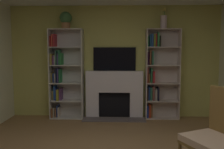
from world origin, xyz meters
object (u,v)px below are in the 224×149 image
bookshelf_left (63,75)px  potted_plant (66,19)px  fireplace (114,93)px  tv (114,59)px  armchair (222,135)px  bookshelf_right (158,74)px  vase_with_flowers (164,21)px

bookshelf_left → potted_plant: potted_plant is taller
fireplace → tv: size_ratio=1.45×
potted_plant → armchair: (2.41, -2.57, -1.67)m
bookshelf_right → vase_with_flowers: vase_with_flowers is taller
fireplace → tv: bearing=90.0°
tv → potted_plant: potted_plant is taller
fireplace → potted_plant: bearing=-177.6°
bookshelf_right → potted_plant: potted_plant is taller
fireplace → armchair: size_ratio=1.29×
tv → armchair: bearing=-63.5°
bookshelf_left → tv: bearing=4.5°
potted_plant → vase_with_flowers: bearing=-0.0°
bookshelf_right → armchair: bookshelf_right is taller
tv → bookshelf_right: 1.04m
armchair → vase_with_flowers: bearing=96.1°
tv → fireplace: bearing=-90.0°
fireplace → bookshelf_left: 1.22m
bookshelf_left → vase_with_flowers: (2.22, -0.03, 1.18)m
bookshelf_left → vase_with_flowers: size_ratio=4.44×
fireplace → bookshelf_left: bearing=-179.3°
bookshelf_right → vase_with_flowers: 1.16m
bookshelf_right → armchair: (0.36, -2.62, -0.47)m
potted_plant → bookshelf_left: bearing=160.7°
armchair → tv: bearing=116.5°
fireplace → bookshelf_right: bookshelf_right is taller
bookshelf_right → armchair: size_ratio=1.87×
potted_plant → fireplace: bearing=2.4°
vase_with_flowers → armchair: bearing=-83.9°
armchair → fireplace: bearing=117.2°
potted_plant → armchair: 3.90m
tv → armchair: 3.11m
tv → bookshelf_right: size_ratio=0.48×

